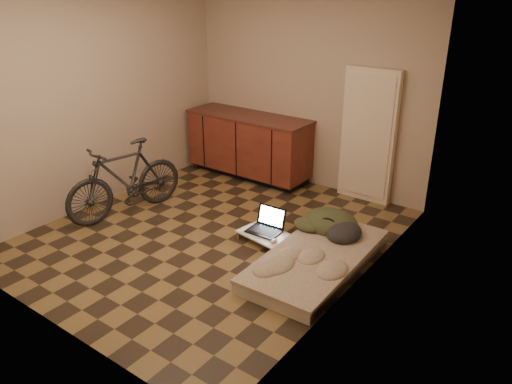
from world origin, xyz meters
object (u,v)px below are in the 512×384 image
Objects in this scene: lap_desk at (266,235)px; laptop at (267,226)px; futon at (316,260)px; bicycle at (124,176)px.

laptop is at bearing 128.91° from lap_desk.
futon is at bearing -16.41° from laptop.
futon is 4.84× the size of laptop.
lap_desk is at bearing -61.93° from laptop.
lap_desk is 1.75× the size of laptop.
futon is at bearing 18.04° from bicycle.
lap_desk is at bearing 24.46° from bicycle.
laptop reaches higher than futon.
futon is 2.77× the size of lap_desk.
laptop is (-0.04, 0.07, 0.06)m from lap_desk.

